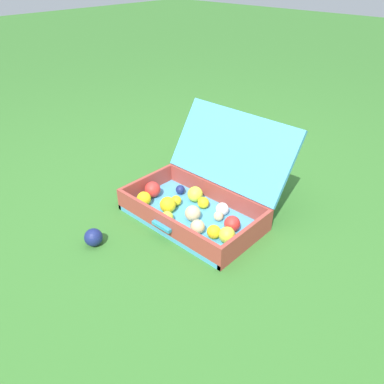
{
  "coord_description": "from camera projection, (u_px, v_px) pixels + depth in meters",
  "views": [
    {
      "loc": [
        0.98,
        -1.03,
        1.1
      ],
      "look_at": [
        -0.04,
        0.08,
        0.16
      ],
      "focal_mm": 35.43,
      "sensor_mm": 36.0,
      "label": 1
    }
  ],
  "objects": [
    {
      "name": "ground_plane",
      "position": [
        187.0,
        229.0,
        1.78
      ],
      "size": [
        16.0,
        16.0,
        0.0
      ],
      "primitive_type": "plane",
      "color": "#336B28"
    },
    {
      "name": "open_suitcase",
      "position": [
        201.0,
        196.0,
        1.85
      ],
      "size": [
        0.67,
        0.61,
        0.44
      ],
      "color": "#4799C6",
      "rests_on": "ground"
    },
    {
      "name": "stray_ball_on_grass",
      "position": [
        93.0,
        237.0,
        1.67
      ],
      "size": [
        0.08,
        0.08,
        0.08
      ],
      "primitive_type": "sphere",
      "color": "navy",
      "rests_on": "ground"
    }
  ]
}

